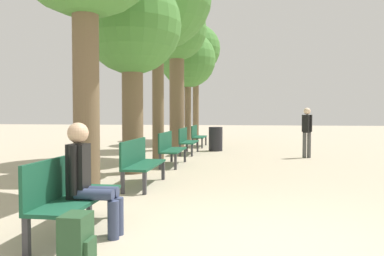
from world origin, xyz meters
TOP-DOWN VIEW (x-y plane):
  - ground_plane at (0.00, 0.00)m, footprint 80.00×80.00m
  - bench_row_0 at (-2.08, 0.20)m, footprint 0.47×1.53m
  - bench_row_1 at (-2.08, 3.02)m, footprint 0.47×1.53m
  - bench_row_2 at (-2.08, 5.85)m, footprint 0.47×1.53m
  - bench_row_3 at (-2.08, 8.67)m, footprint 0.47×1.53m
  - bench_row_4 at (-2.08, 11.49)m, footprint 0.47×1.53m
  - tree_row_1 at (-2.67, 4.50)m, footprint 2.25×2.25m
  - tree_row_3 at (-2.67, 10.10)m, footprint 2.24×2.24m
  - tree_row_4 at (-2.67, 12.81)m, footprint 2.49×2.49m
  - tree_row_5 at (-2.67, 15.54)m, footprint 2.53×2.53m
  - person_seated at (-1.85, 0.15)m, footprint 0.61×0.35m
  - backpack at (-1.57, -0.74)m, footprint 0.26×0.28m
  - pedestrian_near at (1.77, 8.10)m, footprint 0.31×0.27m
  - trash_bin at (-1.19, 9.85)m, footprint 0.50×0.50m

SIDE VIEW (x-z plane):
  - ground_plane at x=0.00m, z-range 0.00..0.00m
  - backpack at x=-1.57m, z-range 0.00..0.49m
  - trash_bin at x=-1.19m, z-range 0.00..0.87m
  - bench_row_0 at x=-2.08m, z-range 0.06..0.93m
  - bench_row_1 at x=-2.08m, z-range 0.06..0.93m
  - bench_row_2 at x=-2.08m, z-range 0.06..0.93m
  - bench_row_3 at x=-2.08m, z-range 0.06..0.93m
  - bench_row_4 at x=-2.08m, z-range 0.06..0.93m
  - person_seated at x=-1.85m, z-range 0.03..1.30m
  - pedestrian_near at x=1.77m, z-range 0.11..1.66m
  - tree_row_1 at x=-2.67m, z-range 1.03..5.54m
  - tree_row_4 at x=-2.67m, z-range 1.23..6.25m
  - tree_row_3 at x=-2.67m, z-range 1.44..7.05m
  - tree_row_5 at x=-2.67m, z-range 1.66..7.64m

